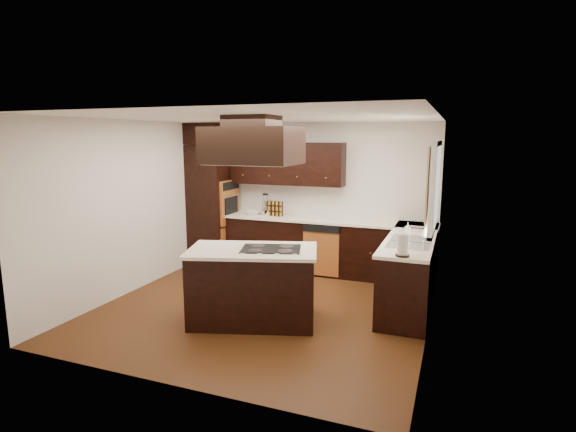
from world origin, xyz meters
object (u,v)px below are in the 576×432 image
object	(u,v)px
oven_column	(213,205)
spice_rack	(274,208)
island	(253,287)
range_hood	(252,146)

from	to	relation	value
oven_column	spice_rack	distance (m)	1.18
island	range_hood	bearing A→B (deg)	-68.99
range_hood	spice_rack	bearing A→B (deg)	106.75
oven_column	spice_rack	size ratio (longest dim) A/B	6.90
oven_column	spice_rack	world-z (taller)	oven_column
spice_rack	oven_column	bearing A→B (deg)	-170.76
island	range_hood	xyz separation A→B (m)	(0.05, -0.06, 1.72)
oven_column	island	xyz separation A→B (m)	(1.83, -2.20, -0.62)
oven_column	island	distance (m)	2.92
range_hood	spice_rack	distance (m)	2.67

